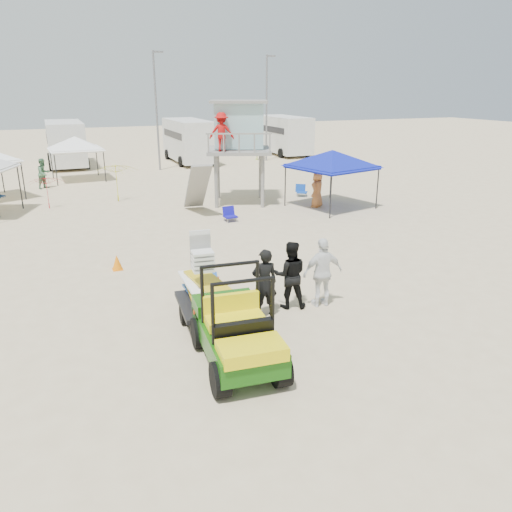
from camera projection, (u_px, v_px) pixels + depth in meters
name	position (u px, v px, depth m)	size (l,w,h in m)	color
ground	(287.00, 353.00, 11.18)	(140.00, 140.00, 0.00)	beige
utility_cart	(236.00, 324.00, 10.37)	(1.62, 2.89, 2.11)	#144D0C
surf_trailer	(204.00, 290.00, 12.46)	(1.44, 2.42, 2.09)	black
man_left	(264.00, 283.00, 12.73)	(0.66, 0.44, 1.82)	black
man_mid	(290.00, 275.00, 13.25)	(0.90, 0.70, 1.85)	black
man_right	(323.00, 273.00, 13.33)	(1.12, 0.47, 1.91)	white
lifeguard_tower	(236.00, 129.00, 24.66)	(3.97, 3.97, 4.93)	gray
canopy_blue	(332.00, 153.00, 23.91)	(4.05, 4.05, 3.20)	black
canopy_white_c	(75.00, 139.00, 31.11)	(3.18, 3.18, 3.15)	black
umbrella_a	(47.00, 193.00, 24.20)	(1.72, 1.76, 1.58)	red
umbrella_b	(118.00, 183.00, 25.71)	(2.14, 2.18, 1.96)	#CFCD12
cone_near	(117.00, 262.00, 16.22)	(0.34, 0.34, 0.50)	orange
beach_chair_b	(229.00, 214.00, 22.14)	(0.57, 0.61, 0.64)	#130EA2
beach_chair_c	(301.00, 190.00, 27.21)	(0.73, 0.83, 0.64)	#0F41AB
rv_mid_left	(65.00, 142.00, 37.04)	(2.65, 6.50, 3.25)	silver
rv_mid_right	(188.00, 139.00, 39.00)	(2.64, 7.00, 3.25)	silver
rv_far_right	(284.00, 134.00, 43.58)	(2.64, 6.60, 3.25)	silver
light_pole_left	(157.00, 112.00, 34.59)	(0.14, 0.14, 8.00)	slate
light_pole_right	(267.00, 109.00, 39.17)	(0.14, 0.14, 8.00)	slate
distant_beachgoers	(132.00, 180.00, 27.00)	(19.49, 17.76, 1.82)	#A35D2E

